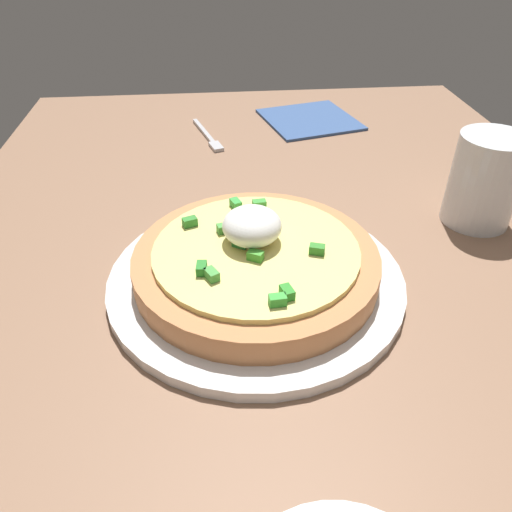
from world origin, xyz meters
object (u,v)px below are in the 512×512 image
plate (256,279)px  cup_far (484,184)px  fork (209,137)px  pizza (256,260)px  napkin (310,120)px

plate → cup_far: cup_far is taller
cup_far → plate: bearing=-70.8°
fork → pizza: bearing=-10.2°
pizza → cup_far: (-8.46, 24.45, 1.71)cm
plate → cup_far: (-8.52, 24.42, 3.81)cm
plate → napkin: (-38.90, 12.12, -0.33)cm
napkin → cup_far: bearing=22.1°
plate → pizza: (-0.07, -0.02, 2.10)cm
napkin → pizza: bearing=-17.4°
cup_far → fork: bearing=-131.4°
pizza → fork: pizza is taller
plate → cup_far: size_ratio=2.76×
cup_far → napkin: size_ratio=0.72×
pizza → cup_far: 25.92cm
plate → napkin: plate is taller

